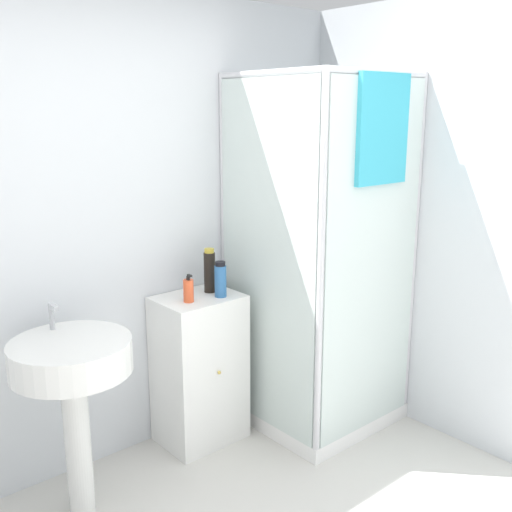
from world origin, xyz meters
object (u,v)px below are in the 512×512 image
at_px(sink, 72,373).
at_px(shampoo_bottle_tall_black, 210,271).
at_px(shampoo_bottle_blue, 220,280).
at_px(soap_dispenser, 189,290).

distance_m(sink, shampoo_bottle_tall_black, 0.99).
bearing_deg(shampoo_bottle_tall_black, shampoo_bottle_blue, -93.52).
bearing_deg(shampoo_bottle_tall_black, soap_dispenser, -159.84).
distance_m(sink, soap_dispenser, 0.77).
xyz_separation_m(soap_dispenser, shampoo_bottle_blue, (0.19, -0.04, 0.03)).
relative_size(soap_dispenser, shampoo_bottle_blue, 0.78).
relative_size(sink, shampoo_bottle_blue, 5.01).
distance_m(sink, shampoo_bottle_blue, 0.96).
bearing_deg(sink, soap_dispenser, 9.39).
xyz_separation_m(soap_dispenser, shampoo_bottle_tall_black, (0.20, 0.07, 0.06)).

